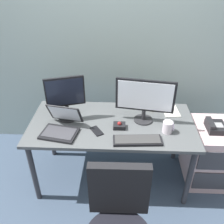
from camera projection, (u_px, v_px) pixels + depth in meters
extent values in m
plane|color=#3A495D|center=(112.00, 175.00, 2.71)|extent=(8.00, 8.00, 0.00)
cube|color=#9AAEA7|center=(115.00, 27.00, 2.56)|extent=(6.00, 0.10, 2.80)
cube|color=#4E5253|center=(112.00, 124.00, 2.33)|extent=(1.54, 0.75, 0.03)
cylinder|color=#2D2D33|center=(34.00, 173.00, 2.29)|extent=(0.05, 0.05, 0.68)
cylinder|color=#2D2D33|center=(189.00, 178.00, 2.23)|extent=(0.05, 0.05, 0.68)
cylinder|color=#2D2D33|center=(51.00, 132.00, 2.81)|extent=(0.05, 0.05, 0.68)
cylinder|color=#2D2D33|center=(177.00, 135.00, 2.76)|extent=(0.05, 0.05, 0.68)
cube|color=beige|center=(208.00, 153.00, 2.55)|extent=(0.42, 0.52, 0.63)
cube|color=#38383D|center=(219.00, 161.00, 2.25)|extent=(0.38, 0.01, 0.21)
cube|color=#38383D|center=(213.00, 181.00, 2.40)|extent=(0.38, 0.01, 0.21)
cube|color=black|center=(216.00, 127.00, 2.35)|extent=(0.17, 0.20, 0.06)
cube|color=black|center=(210.00, 123.00, 2.33)|extent=(0.05, 0.18, 0.04)
cube|color=gray|center=(219.00, 125.00, 2.32)|extent=(0.07, 0.08, 0.01)
cube|color=black|center=(119.00, 189.00, 1.61)|extent=(0.40, 0.06, 0.42)
cylinder|color=#262628|center=(143.00, 120.00, 2.36)|extent=(0.18, 0.18, 0.01)
cylinder|color=#262628|center=(144.00, 115.00, 2.33)|extent=(0.04, 0.04, 0.10)
cube|color=black|center=(145.00, 96.00, 2.22)|extent=(0.53, 0.10, 0.31)
cube|color=white|center=(145.00, 96.00, 2.20)|extent=(0.49, 0.08, 0.27)
cylinder|color=#262628|center=(68.00, 117.00, 2.39)|extent=(0.18, 0.18, 0.01)
cylinder|color=#262628|center=(67.00, 111.00, 2.35)|extent=(0.04, 0.04, 0.13)
cube|color=black|center=(65.00, 92.00, 2.24)|extent=(0.35, 0.13, 0.28)
cube|color=#1E2333|center=(65.00, 92.00, 2.23)|extent=(0.32, 0.10, 0.25)
cube|color=black|center=(137.00, 140.00, 2.09)|extent=(0.42, 0.16, 0.02)
cube|color=#353535|center=(138.00, 139.00, 2.08)|extent=(0.39, 0.14, 0.01)
cube|color=black|center=(59.00, 133.00, 2.17)|extent=(0.35, 0.27, 0.02)
cube|color=#38383D|center=(59.00, 132.00, 2.16)|extent=(0.30, 0.21, 0.00)
cube|color=black|center=(65.00, 113.00, 2.24)|extent=(0.32, 0.16, 0.20)
cube|color=silver|center=(65.00, 114.00, 2.24)|extent=(0.28, 0.14, 0.18)
cube|color=black|center=(119.00, 126.00, 2.25)|extent=(0.11, 0.09, 0.04)
sphere|color=maroon|center=(119.00, 124.00, 2.23)|extent=(0.04, 0.04, 0.04)
cylinder|color=silver|center=(168.00, 127.00, 2.18)|extent=(0.09, 0.09, 0.11)
torus|color=silver|center=(173.00, 127.00, 2.17)|extent=(0.01, 0.07, 0.07)
cube|color=white|center=(171.00, 111.00, 2.48)|extent=(0.17, 0.22, 0.01)
cube|color=black|center=(97.00, 131.00, 2.21)|extent=(0.13, 0.16, 0.01)
ellipsoid|color=yellow|center=(150.00, 106.00, 2.55)|extent=(0.07, 0.19, 0.04)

